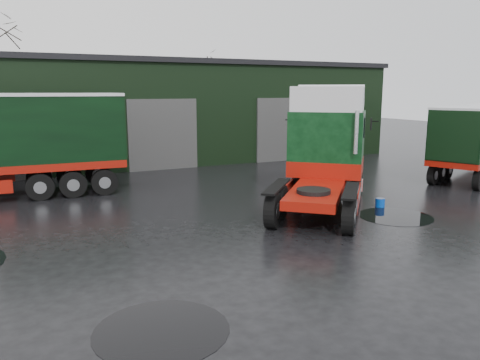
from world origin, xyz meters
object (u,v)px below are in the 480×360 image
tree_back_b (196,98)px  warehouse (137,110)px  wash_bucket (380,203)px  tree_back_a (5,87)px  hero_tractor (321,149)px

tree_back_b → warehouse: bearing=-128.7°
warehouse → wash_bucket: warehouse is taller
wash_bucket → tree_back_b: size_ratio=0.05×
warehouse → wash_bucket: (5.02, -18.24, -2.99)m
warehouse → tree_back_b: tree_back_b is taller
warehouse → tree_back_a: size_ratio=3.41×
hero_tractor → tree_back_b: 28.34m
warehouse → hero_tractor: 17.96m
hero_tractor → tree_back_a: size_ratio=0.79×
warehouse → wash_bucket: bearing=-74.6°
hero_tractor → tree_back_a: bearing=152.7°
wash_bucket → tree_back_b: (2.98, 28.24, 3.58)m
warehouse → hero_tractor: warehouse is taller
wash_bucket → warehouse: bearing=105.4°
wash_bucket → tree_back_b: 28.62m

